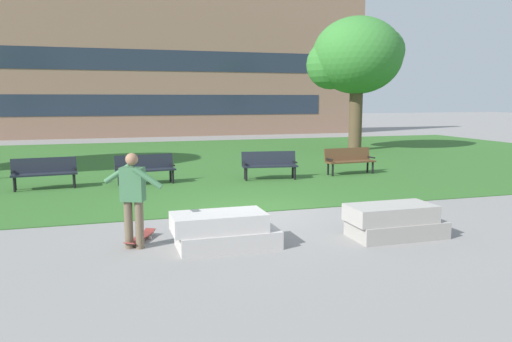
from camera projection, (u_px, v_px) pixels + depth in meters
The scene contains 12 objects.
ground_plane at pixel (251, 213), 11.63m from camera, with size 140.00×140.00×0.00m, color gray.
grass_lawn at pixel (185, 161), 21.09m from camera, with size 40.00×20.00×0.02m, color #336628.
concrete_block_center at pixel (224, 231), 8.89m from camera, with size 1.90×0.90×0.64m.
concrete_block_left at pixel (394, 222), 9.57m from camera, with size 1.87×0.90×0.64m.
person_skateboarder at pixel (133, 195), 8.76m from camera, with size 0.99×0.97×1.71m.
skateboard at pixel (140, 238), 9.27m from camera, with size 0.65×1.00×0.14m.
park_bench_near_left at pixel (44, 171), 14.59m from camera, with size 1.84×0.70×0.90m.
park_bench_near_right at pixel (145, 167), 15.41m from camera, with size 1.85×0.72×0.90m.
park_bench_far_left at pixel (269, 163), 16.33m from camera, with size 1.86×0.78×0.90m.
park_bench_far_right at pixel (349, 159), 17.46m from camera, with size 1.83×0.65×0.90m.
tree_far_left at pixel (356, 57), 24.91m from camera, with size 4.71×4.49×6.66m.
building_facade_distant at pixel (168, 59), 34.39m from camera, with size 29.66×1.03×10.76m.
Camera 1 is at (-3.21, -10.90, 2.65)m, focal length 35.00 mm.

